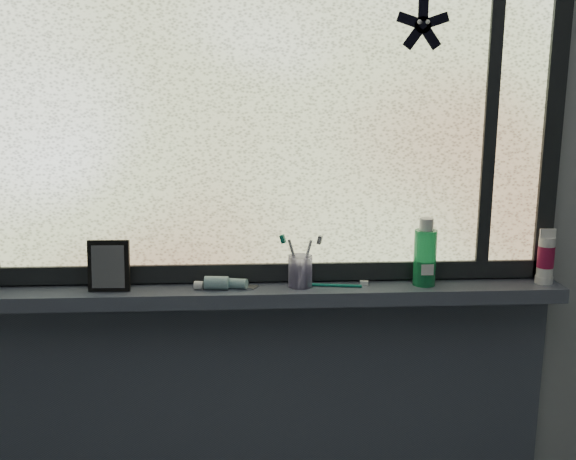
# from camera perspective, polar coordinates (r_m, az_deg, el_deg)

# --- Properties ---
(wall_back) EXTENTS (3.00, 0.01, 2.50)m
(wall_back) POSITION_cam_1_polar(r_m,az_deg,el_deg) (1.80, -1.49, 2.66)
(wall_back) COLOR #9EA3A8
(wall_back) RESTS_ON ground
(windowsill) EXTENTS (1.62, 0.14, 0.04)m
(windowsill) POSITION_cam_1_polar(r_m,az_deg,el_deg) (1.79, -1.38, -5.67)
(windowsill) COLOR #464C5D
(windowsill) RESTS_ON wall_back
(sill_apron) EXTENTS (1.62, 0.02, 0.98)m
(sill_apron) POSITION_cam_1_polar(r_m,az_deg,el_deg) (2.06, -1.35, -18.80)
(sill_apron) COLOR #464C5D
(sill_apron) RESTS_ON floor
(window_pane) EXTENTS (1.50, 0.01, 1.00)m
(window_pane) POSITION_cam_1_polar(r_m,az_deg,el_deg) (1.75, -1.52, 11.59)
(window_pane) COLOR silver
(window_pane) RESTS_ON wall_back
(frame_bottom) EXTENTS (1.60, 0.03, 0.05)m
(frame_bottom) POSITION_cam_1_polar(r_m,az_deg,el_deg) (1.82, -1.43, -3.71)
(frame_bottom) COLOR black
(frame_bottom) RESTS_ON windowsill
(frame_right) EXTENTS (0.05, 0.03, 1.10)m
(frame_right) POSITION_cam_1_polar(r_m,az_deg,el_deg) (1.93, 22.57, 10.74)
(frame_right) COLOR black
(frame_right) RESTS_ON wall_back
(frame_mullion) EXTENTS (0.03, 0.03, 1.00)m
(frame_mullion) POSITION_cam_1_polar(r_m,az_deg,el_deg) (1.86, 17.62, 11.08)
(frame_mullion) COLOR black
(frame_mullion) RESTS_ON wall_back
(starfish_sticker) EXTENTS (0.15, 0.02, 0.15)m
(starfish_sticker) POSITION_cam_1_polar(r_m,az_deg,el_deg) (1.80, 11.88, 17.41)
(starfish_sticker) COLOR black
(starfish_sticker) RESTS_ON window_pane
(vanity_mirror) EXTENTS (0.11, 0.06, 0.14)m
(vanity_mirror) POSITION_cam_1_polar(r_m,az_deg,el_deg) (1.80, -15.64, -3.07)
(vanity_mirror) COLOR black
(vanity_mirror) RESTS_ON windowsill
(toothpaste_tube) EXTENTS (0.21, 0.08, 0.04)m
(toothpaste_tube) POSITION_cam_1_polar(r_m,az_deg,el_deg) (1.76, -5.66, -4.68)
(toothpaste_tube) COLOR silver
(toothpaste_tube) RESTS_ON windowsill
(toothbrush_cup) EXTENTS (0.09, 0.09, 0.09)m
(toothbrush_cup) POSITION_cam_1_polar(r_m,az_deg,el_deg) (1.77, 1.10, -3.68)
(toothbrush_cup) COLOR #B7ABE2
(toothbrush_cup) RESTS_ON windowsill
(toothbrush_lying) EXTENTS (0.19, 0.05, 0.01)m
(toothbrush_lying) POSITION_cam_1_polar(r_m,az_deg,el_deg) (1.78, 4.17, -4.86)
(toothbrush_lying) COLOR #0D7761
(toothbrush_lying) RESTS_ON windowsill
(mouthwash_bottle) EXTENTS (0.07, 0.07, 0.16)m
(mouthwash_bottle) POSITION_cam_1_polar(r_m,az_deg,el_deg) (1.81, 12.09, -1.91)
(mouthwash_bottle) COLOR #21AC5F
(mouthwash_bottle) RESTS_ON windowsill
(cream_tube) EXTENTS (0.05, 0.05, 0.11)m
(cream_tube) POSITION_cam_1_polar(r_m,az_deg,el_deg) (1.93, 21.96, -2.02)
(cream_tube) COLOR silver
(cream_tube) RESTS_ON windowsill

